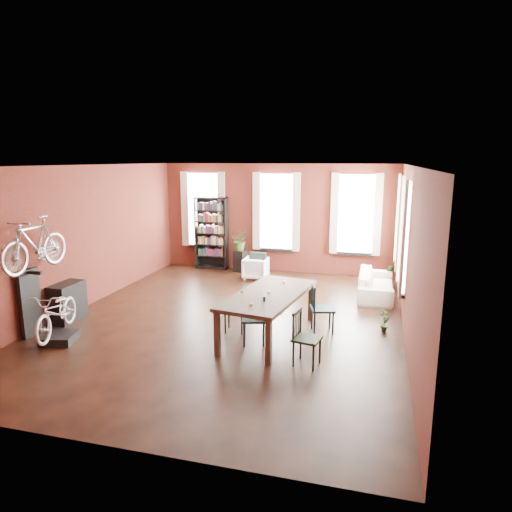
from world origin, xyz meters
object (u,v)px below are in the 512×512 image
(white_armchair, at_px, (256,267))
(dining_chair_a, at_px, (254,319))
(dining_table, at_px, (269,315))
(dining_chair_b, at_px, (235,310))
(dining_chair_c, at_px, (307,338))
(bookshelf, at_px, (212,233))
(dining_chair_d, at_px, (323,309))
(bicycle_floor, at_px, (55,292))
(console_table, at_px, (68,302))
(plant_stand, at_px, (240,261))
(cream_sofa, at_px, (376,280))
(bike_trainer, at_px, (60,338))

(white_armchair, bearing_deg, dining_chair_a, 104.18)
(dining_table, bearing_deg, dining_chair_b, -176.01)
(dining_chair_c, bearing_deg, bookshelf, 43.76)
(dining_chair_c, distance_m, white_armchair, 5.59)
(dining_chair_c, xyz_separation_m, dining_chair_d, (0.07, 1.53, 0.02))
(dining_chair_d, distance_m, bicycle_floor, 5.00)
(dining_chair_a, xyz_separation_m, console_table, (-4.09, 0.17, -0.07))
(plant_stand, bearing_deg, bicycle_floor, -105.30)
(plant_stand, bearing_deg, dining_chair_d, -55.18)
(dining_chair_b, bearing_deg, plant_stand, -170.07)
(dining_chair_d, bearing_deg, dining_chair_b, 88.14)
(cream_sofa, bearing_deg, bike_trainer, 129.12)
(dining_chair_d, height_order, bookshelf, bookshelf)
(bookshelf, height_order, console_table, bookshelf)
(white_armchair, xyz_separation_m, cream_sofa, (3.30, -0.80, 0.07))
(dining_table, height_order, white_armchair, dining_table)
(bike_trainer, distance_m, plant_stand, 6.31)
(console_table, bearing_deg, dining_table, 3.27)
(bike_trainer, xyz_separation_m, bicycle_floor, (-0.02, 0.02, 0.88))
(dining_chair_b, xyz_separation_m, dining_chair_d, (1.66, 0.41, 0.04))
(dining_table, bearing_deg, dining_chair_c, -40.67)
(bicycle_floor, bearing_deg, bookshelf, 69.70)
(dining_table, bearing_deg, dining_chair_a, -104.61)
(cream_sofa, height_order, bike_trainer, cream_sofa)
(bookshelf, bearing_deg, dining_chair_b, -64.83)
(bookshelf, bearing_deg, bike_trainer, -96.11)
(dining_chair_a, relative_size, white_armchair, 1.42)
(bookshelf, relative_size, white_armchair, 3.30)
(dining_chair_b, distance_m, bookshelf, 5.45)
(dining_table, height_order, dining_chair_c, dining_chair_c)
(dining_chair_a, height_order, bicycle_floor, bicycle_floor)
(white_armchair, bearing_deg, console_table, 55.35)
(dining_chair_b, height_order, dining_chair_c, dining_chair_c)
(console_table, xyz_separation_m, bicycle_floor, (0.59, -1.05, 0.56))
(dining_chair_c, bearing_deg, bike_trainer, 104.12)
(plant_stand, bearing_deg, console_table, -114.14)
(dining_table, xyz_separation_m, white_armchair, (-1.34, 4.06, -0.09))
(bike_trainer, bearing_deg, dining_chair_c, 3.26)
(dining_table, distance_m, dining_chair_c, 1.39)
(dining_chair_c, xyz_separation_m, console_table, (-5.17, 0.81, -0.06))
(dining_chair_a, distance_m, white_armchair, 4.62)
(dining_chair_a, relative_size, dining_chair_c, 1.03)
(dining_chair_d, xyz_separation_m, plant_stand, (-2.99, 4.30, -0.15))
(bookshelf, height_order, bike_trainer, bookshelf)
(dining_chair_b, relative_size, bicycle_floor, 0.55)
(dining_chair_c, distance_m, dining_chair_d, 1.53)
(dining_table, xyz_separation_m, plant_stand, (-2.02, 4.77, -0.10))
(bicycle_floor, bearing_deg, dining_chair_d, 6.84)
(dining_table, height_order, bookshelf, bookshelf)
(bookshelf, relative_size, bike_trainer, 3.94)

